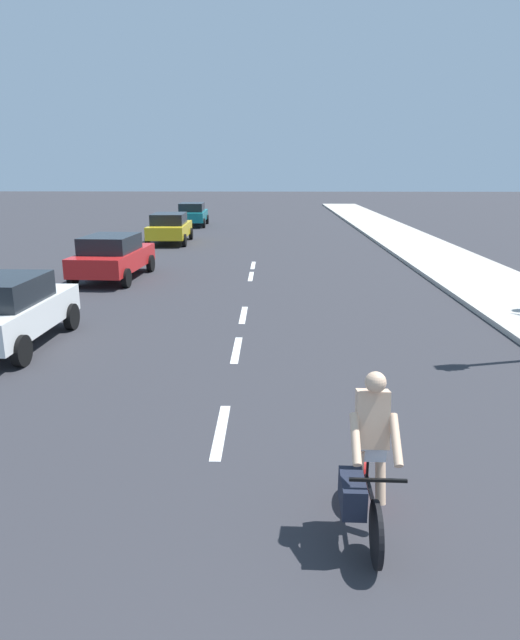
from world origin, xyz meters
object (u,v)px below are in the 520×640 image
(parked_car_red, at_px, (113,256))
(cyclist, at_px, (367,463))
(parked_car_white, at_px, (9,309))
(parked_car_teal, at_px, (192,214))
(parked_car_yellow, at_px, (170,227))

(parked_car_red, bearing_deg, cyclist, -61.51)
(parked_car_white, bearing_deg, parked_car_teal, 91.08)
(parked_car_white, xyz_separation_m, parked_car_teal, (0.25, 26.99, 0.00))
(parked_car_white, bearing_deg, parked_car_yellow, 90.51)
(cyclist, relative_size, parked_car_teal, 0.42)
(parked_car_white, distance_m, parked_car_yellow, 17.76)
(parked_car_white, height_order, parked_car_teal, same)
(parked_car_red, distance_m, parked_car_teal, 19.22)
(parked_car_white, relative_size, parked_car_red, 0.88)
(parked_car_yellow, xyz_separation_m, parked_car_teal, (-0.09, 9.23, -0.00))
(parked_car_white, xyz_separation_m, parked_car_yellow, (0.34, 17.76, 0.01))
(parked_car_red, xyz_separation_m, parked_car_yellow, (0.24, 9.98, 0.00))
(cyclist, relative_size, parked_car_red, 0.41)
(parked_car_yellow, bearing_deg, parked_car_teal, 88.86)
(parked_car_teal, bearing_deg, parked_car_white, -92.35)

